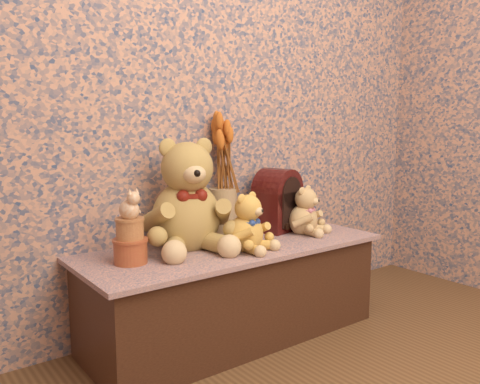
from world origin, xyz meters
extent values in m
cube|color=#364A6E|center=(0.00, 1.50, 1.30)|extent=(3.00, 0.10, 2.60)
cube|color=navy|center=(0.00, 1.24, 0.21)|extent=(1.36, 0.54, 0.42)
cylinder|color=tan|center=(0.08, 1.43, 0.53)|extent=(0.15, 0.15, 0.22)
cylinder|color=#B16C33|center=(-0.48, 1.25, 0.47)|extent=(0.15, 0.15, 0.09)
cylinder|color=tan|center=(-0.48, 1.25, 0.55)|extent=(0.10, 0.10, 0.08)
camera|label=1|loc=(-1.24, -0.46, 0.96)|focal=36.99mm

